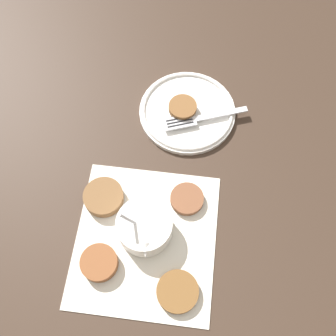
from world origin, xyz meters
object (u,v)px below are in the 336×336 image
(sauce_bowl, at_px, (145,228))
(fritter_on_plate, at_px, (183,107))
(fork, at_px, (196,119))
(serving_plate, at_px, (187,111))

(sauce_bowl, xyz_separation_m, fritter_on_plate, (-0.25, 0.09, -0.00))
(sauce_bowl, xyz_separation_m, fork, (-0.22, 0.11, -0.01))
(sauce_bowl, relative_size, serving_plate, 0.54)
(serving_plate, distance_m, fork, 0.03)
(sauce_bowl, bearing_deg, fork, 152.68)
(sauce_bowl, distance_m, serving_plate, 0.27)
(serving_plate, relative_size, fork, 1.13)
(sauce_bowl, distance_m, fork, 0.25)
(serving_plate, distance_m, fritter_on_plate, 0.02)
(serving_plate, xyz_separation_m, fork, (0.03, 0.02, 0.01))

